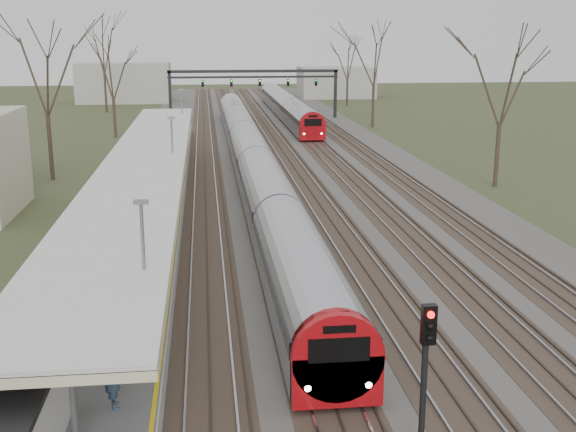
# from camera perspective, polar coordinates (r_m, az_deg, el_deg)

# --- Properties ---
(track_bed) EXTENTS (24.00, 160.00, 0.22)m
(track_bed) POSITION_cam_1_polar(r_m,az_deg,el_deg) (61.25, -0.71, 4.53)
(track_bed) COLOR #474442
(track_bed) RESTS_ON ground
(platform) EXTENTS (3.50, 69.00, 1.00)m
(platform) POSITION_cam_1_polar(r_m,az_deg,el_deg) (43.79, -10.51, 0.95)
(platform) COLOR #9E9B93
(platform) RESTS_ON ground
(canopy) EXTENTS (4.10, 50.00, 3.11)m
(canopy) POSITION_cam_1_polar(r_m,az_deg,el_deg) (38.71, -11.16, 4.38)
(canopy) COLOR slate
(canopy) RESTS_ON platform
(signal_gantry) EXTENTS (21.00, 0.59, 6.08)m
(signal_gantry) POSITION_cam_1_polar(r_m,az_deg,el_deg) (90.43, -2.71, 10.73)
(signal_gantry) COLOR black
(signal_gantry) RESTS_ON ground
(tree_west_far) EXTENTS (5.50, 5.50, 11.33)m
(tree_west_far) POSITION_cam_1_polar(r_m,az_deg,el_deg) (54.25, -18.73, 11.00)
(tree_west_far) COLOR #2D231C
(tree_west_far) RESTS_ON ground
(tree_east_far) EXTENTS (5.00, 5.00, 10.30)m
(tree_east_far) POSITION_cam_1_polar(r_m,az_deg,el_deg) (51.21, 16.58, 10.19)
(tree_east_far) COLOR #2D231C
(tree_east_far) RESTS_ON ground
(train_near) EXTENTS (2.62, 75.21, 3.05)m
(train_near) POSITION_cam_1_polar(r_m,az_deg,el_deg) (55.97, -3.02, 5.06)
(train_near) COLOR #989AA1
(train_near) RESTS_ON ground
(train_far) EXTENTS (2.62, 45.21, 3.05)m
(train_far) POSITION_cam_1_polar(r_m,az_deg,el_deg) (92.39, -0.11, 8.69)
(train_far) COLOR #989AA1
(train_far) RESTS_ON ground
(passenger) EXTENTS (0.59, 0.76, 1.87)m
(passenger) POSITION_cam_1_polar(r_m,az_deg,el_deg) (19.35, -13.66, -12.02)
(passenger) COLOR #2C4055
(passenger) RESTS_ON platform
(signal_post) EXTENTS (0.35, 0.45, 4.10)m
(signal_post) POSITION_cam_1_polar(r_m,az_deg,el_deg) (18.19, 10.85, -10.86)
(signal_post) COLOR black
(signal_post) RESTS_ON ground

